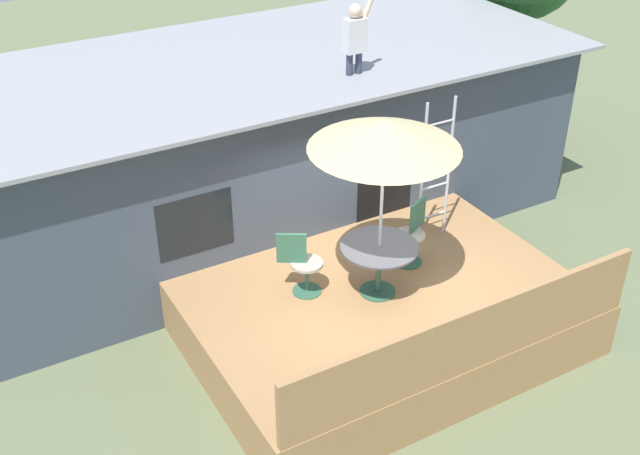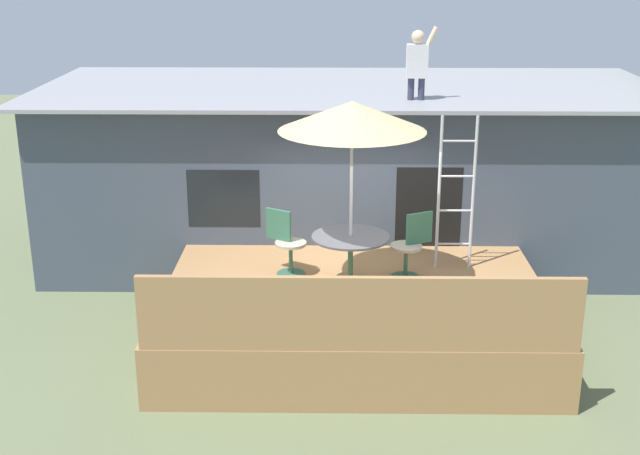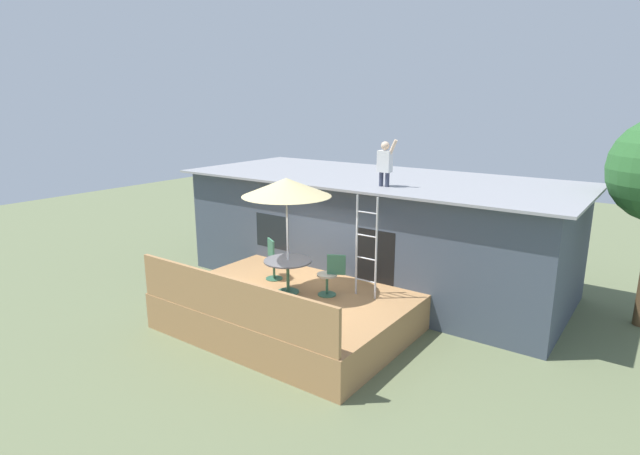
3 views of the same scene
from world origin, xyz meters
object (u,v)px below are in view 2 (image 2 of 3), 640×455
object	(u,v)px
patio_table	(351,247)
step_ladder	(456,193)
patio_umbrella	(352,116)
patio_chair_right	(411,246)
person_figure	(418,60)
patio_chair_left	(286,243)

from	to	relation	value
patio_table	step_ladder	distance (m)	1.77
patio_umbrella	patio_chair_right	distance (m)	2.11
person_figure	patio_chair_right	xyz separation A→B (m)	(-0.20, -1.94, -2.30)
patio_chair_left	patio_chair_right	xyz separation A→B (m)	(1.73, -0.11, 0.00)
patio_table	person_figure	xyz separation A→B (m)	(1.04, 2.36, 2.17)
person_figure	patio_chair_left	bearing A→B (deg)	-136.48
person_figure	patio_chair_right	size ratio (longest dim) A/B	1.21
patio_umbrella	step_ladder	xyz separation A→B (m)	(1.49, 0.81, -1.25)
patio_chair_left	patio_chair_right	distance (m)	1.73
step_ladder	patio_chair_right	xyz separation A→B (m)	(-0.65, -0.40, -0.64)
patio_umbrella	step_ladder	distance (m)	2.10
patio_umbrella	person_figure	bearing A→B (deg)	66.14
patio_chair_left	patio_umbrella	bearing A→B (deg)	-0.00
patio_table	patio_umbrella	distance (m)	1.76
patio_chair_right	patio_table	bearing A→B (deg)	0.00
person_figure	step_ladder	bearing A→B (deg)	-73.88
patio_table	patio_chair_left	bearing A→B (deg)	149.31
patio_chair_right	step_ladder	bearing A→B (deg)	-174.83
patio_umbrella	person_figure	size ratio (longest dim) A/B	2.29
patio_umbrella	patio_chair_right	size ratio (longest dim) A/B	2.76
patio_table	patio_chair_left	distance (m)	1.04
patio_chair_left	patio_chair_right	world-z (taller)	same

